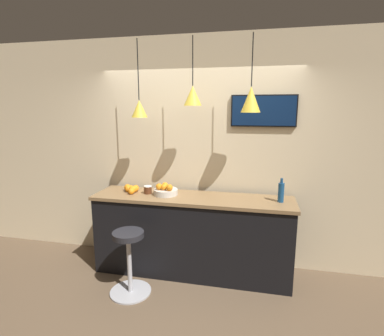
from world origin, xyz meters
name	(u,v)px	position (x,y,z in m)	size (l,w,h in m)	color
ground_plane	(177,307)	(0.00, 0.00, 0.00)	(14.00, 14.00, 0.00)	brown
back_wall	(199,153)	(0.00, 1.11, 1.45)	(8.00, 0.06, 2.90)	beige
service_counter	(192,235)	(0.00, 0.71, 0.49)	(2.40, 0.58, 0.98)	black
bar_stool	(129,256)	(-0.58, 0.14, 0.43)	(0.45, 0.45, 0.72)	#B7B7BC
fruit_bowl	(165,191)	(-0.33, 0.71, 1.03)	(0.29, 0.29, 0.15)	beige
orange_pile	(131,189)	(-0.79, 0.74, 1.02)	(0.20, 0.23, 0.09)	orange
juice_bottle	(281,192)	(1.02, 0.72, 1.10)	(0.07, 0.07, 0.27)	navy
spread_jar	(148,190)	(-0.56, 0.72, 1.03)	(0.10, 0.10, 0.10)	#562D19
pendant_lamp_left	(139,108)	(-0.65, 0.74, 2.02)	(0.19, 0.19, 0.89)	black
pendant_lamp_middle	(193,95)	(0.00, 0.74, 2.16)	(0.20, 0.20, 0.76)	black
pendant_lamp_right	(251,99)	(0.65, 0.74, 2.11)	(0.21, 0.21, 0.83)	black
mounted_tv	(264,111)	(0.79, 1.05, 1.99)	(0.77, 0.04, 0.38)	black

